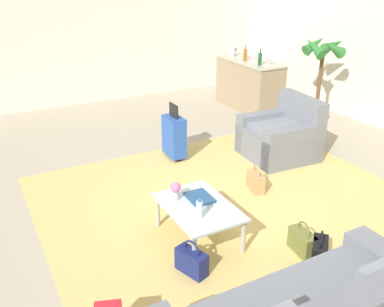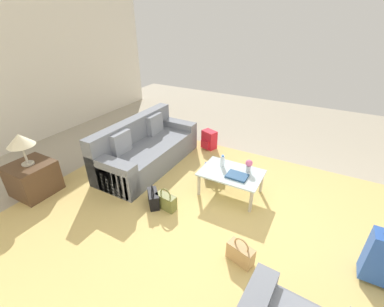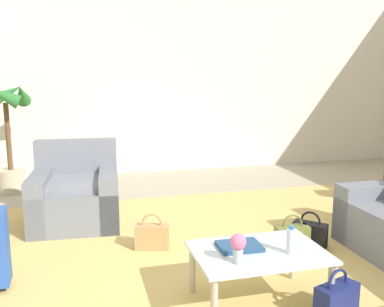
{
  "view_description": "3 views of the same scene",
  "coord_description": "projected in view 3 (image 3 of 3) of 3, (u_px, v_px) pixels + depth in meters",
  "views": [
    {
      "loc": [
        3.73,
        -2.36,
        2.69
      ],
      "look_at": [
        -0.16,
        -0.27,
        0.73
      ],
      "focal_mm": 40.0,
      "sensor_mm": 36.0,
      "label": 1
    },
    {
      "loc": [
        -0.7,
        2.76,
        2.59
      ],
      "look_at": [
        0.84,
        -0.02,
        0.85
      ],
      "focal_mm": 24.0,
      "sensor_mm": 36.0,
      "label": 2
    },
    {
      "loc": [
        -0.81,
        -3.2,
        1.67
      ],
      "look_at": [
        0.14,
        0.41,
        0.97
      ],
      "focal_mm": 40.0,
      "sensor_mm": 36.0,
      "label": 3
    }
  ],
  "objects": [
    {
      "name": "armchair",
      "position": [
        76.0,
        196.0,
        4.86
      ],
      "size": [
        1.0,
        1.02,
        0.91
      ],
      "color": "slate",
      "rests_on": "ground"
    },
    {
      "name": "water_bottle",
      "position": [
        291.0,
        241.0,
        3.03
      ],
      "size": [
        0.06,
        0.06,
        0.2
      ],
      "color": "silver",
      "rests_on": "coffee_table"
    },
    {
      "name": "coffee_table",
      "position": [
        259.0,
        257.0,
        3.11
      ],
      "size": [
        0.95,
        0.66,
        0.41
      ],
      "color": "silver",
      "rests_on": "ground"
    },
    {
      "name": "handbag_tan",
      "position": [
        152.0,
        236.0,
        4.12
      ],
      "size": [
        0.35,
        0.22,
        0.36
      ],
      "color": "tan",
      "rests_on": "ground"
    },
    {
      "name": "handbag_olive",
      "position": [
        292.0,
        237.0,
        4.1
      ],
      "size": [
        0.33,
        0.17,
        0.36
      ],
      "color": "olive",
      "rests_on": "ground"
    },
    {
      "name": "wall_back",
      "position": [
        129.0,
        81.0,
        7.12
      ],
      "size": [
        10.24,
        0.12,
        3.1
      ],
      "primitive_type": "cube",
      "color": "silver",
      "rests_on": "ground"
    },
    {
      "name": "area_rug",
      "position": [
        247.0,
        260.0,
        3.89
      ],
      "size": [
        5.2,
        4.4,
        0.01
      ],
      "primitive_type": "cube",
      "color": "tan",
      "rests_on": "ground"
    },
    {
      "name": "handbag_black",
      "position": [
        310.0,
        234.0,
        4.18
      ],
      "size": [
        0.32,
        0.33,
        0.36
      ],
      "color": "black",
      "rests_on": "ground"
    },
    {
      "name": "ground_plane",
      "position": [
        189.0,
        278.0,
        3.55
      ],
      "size": [
        12.0,
        12.0,
        0.0
      ],
      "primitive_type": "plane",
      "color": "#A89E89"
    },
    {
      "name": "potted_palm",
      "position": [
        8.0,
        129.0,
        5.97
      ],
      "size": [
        0.64,
        0.64,
        1.59
      ],
      "color": "#BCB299",
      "rests_on": "ground"
    },
    {
      "name": "handbag_navy",
      "position": [
        337.0,
        300.0,
        2.96
      ],
      "size": [
        0.35,
        0.23,
        0.36
      ],
      "color": "navy",
      "rests_on": "ground"
    },
    {
      "name": "coffee_table_book",
      "position": [
        239.0,
        246.0,
        3.14
      ],
      "size": [
        0.32,
        0.24,
        0.03
      ],
      "primitive_type": "cube",
      "rotation": [
        0.0,
        0.0,
        -0.03
      ],
      "color": "navy",
      "rests_on": "coffee_table"
    },
    {
      "name": "flower_vase",
      "position": [
        238.0,
        245.0,
        2.88
      ],
      "size": [
        0.11,
        0.11,
        0.21
      ],
      "color": "#B2B7BC",
      "rests_on": "coffee_table"
    }
  ]
}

